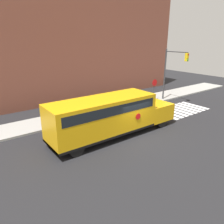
% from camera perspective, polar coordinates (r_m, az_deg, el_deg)
% --- Properties ---
extents(ground_plane, '(60.00, 60.00, 0.00)m').
position_cam_1_polar(ground_plane, '(16.03, 6.08, -6.54)').
color(ground_plane, black).
extents(sidewalk_strip, '(44.00, 3.00, 0.15)m').
position_cam_1_polar(sidewalk_strip, '(20.86, -6.05, -0.20)').
color(sidewalk_strip, '#9E9E99').
rests_on(sidewalk_strip, ground).
extents(building_backdrop, '(32.00, 4.00, 12.32)m').
position_cam_1_polar(building_backdrop, '(25.56, -14.39, 16.75)').
color(building_backdrop, brown).
rests_on(building_backdrop, ground).
extents(crosswalk_stripes, '(5.40, 3.20, 0.01)m').
position_cam_1_polar(crosswalk_stripes, '(22.90, 17.44, 0.57)').
color(crosswalk_stripes, white).
rests_on(crosswalk_stripes, ground).
extents(school_bus, '(10.13, 2.57, 2.95)m').
position_cam_1_polar(school_bus, '(15.42, -0.72, -0.73)').
color(school_bus, '#EAA80F').
rests_on(school_bus, ground).
extents(stop_sign, '(0.73, 0.10, 2.53)m').
position_cam_1_polar(stop_sign, '(24.72, 10.98, 6.46)').
color(stop_sign, '#38383A').
rests_on(stop_sign, ground).
extents(traffic_light, '(0.28, 2.86, 5.70)m').
position_cam_1_polar(traffic_light, '(24.75, 15.28, 10.98)').
color(traffic_light, '#38383A').
rests_on(traffic_light, ground).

